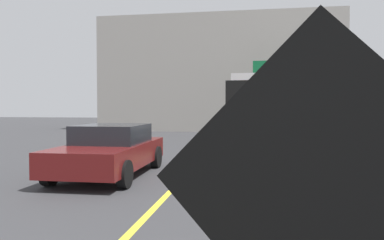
# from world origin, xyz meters

# --- Properties ---
(roadwork_sign) EXTENTS (1.59, 0.40, 2.33)m
(roadwork_sign) POSITION_xyz_m (2.09, 2.86, 1.47)
(roadwork_sign) COLOR #593819
(roadwork_sign) RESTS_ON ground
(arrow_board_trailer) EXTENTS (1.60, 1.88, 2.70)m
(arrow_board_trailer) POSITION_xyz_m (1.74, 12.74, 0.48)
(arrow_board_trailer) COLOR orange
(arrow_board_trailer) RESTS_ON ground
(box_truck) EXTENTS (2.74, 7.53, 3.13)m
(box_truck) POSITION_xyz_m (2.28, 18.48, 1.73)
(box_truck) COLOR black
(box_truck) RESTS_ON ground
(pickup_car) EXTENTS (2.11, 4.45, 1.38)m
(pickup_car) POSITION_xyz_m (-2.04, 10.69, 0.70)
(pickup_car) COLOR #591414
(pickup_car) RESTS_ON ground
(highway_guide_sign) EXTENTS (2.79, 0.26, 5.00)m
(highway_guide_sign) POSITION_xyz_m (3.70, 25.13, 3.42)
(highway_guide_sign) COLOR gray
(highway_guide_sign) RESTS_ON ground
(far_building_block) EXTENTS (18.35, 8.81, 8.77)m
(far_building_block) POSITION_xyz_m (-0.87, 32.44, 4.39)
(far_building_block) COLOR gray
(far_building_block) RESTS_ON ground
(traffic_cone_mid_lane) EXTENTS (0.36, 0.36, 0.66)m
(traffic_cone_mid_lane) POSITION_xyz_m (1.69, 6.22, 0.32)
(traffic_cone_mid_lane) COLOR black
(traffic_cone_mid_lane) RESTS_ON ground
(traffic_cone_far_lane) EXTENTS (0.36, 0.36, 0.67)m
(traffic_cone_far_lane) POSITION_xyz_m (1.57, 8.50, 0.33)
(traffic_cone_far_lane) COLOR black
(traffic_cone_far_lane) RESTS_ON ground
(traffic_cone_curbside) EXTENTS (0.36, 0.36, 0.74)m
(traffic_cone_curbside) POSITION_xyz_m (1.76, 10.63, 0.36)
(traffic_cone_curbside) COLOR black
(traffic_cone_curbside) RESTS_ON ground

